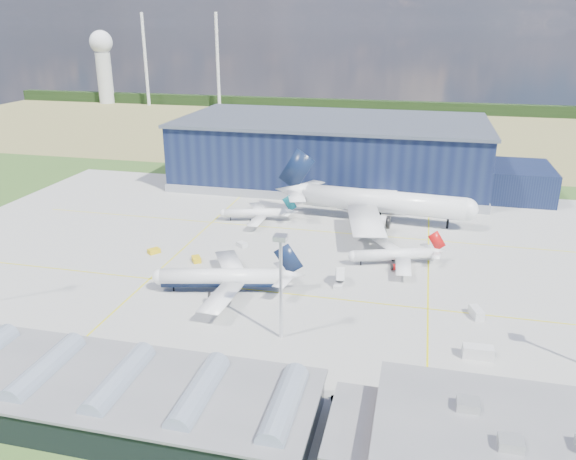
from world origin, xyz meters
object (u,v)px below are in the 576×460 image
(light_mast_center, at_px, (281,270))
(airliner_widebody, at_px, (383,190))
(gse_tug_a, at_px, (196,259))
(gse_cart_b, at_px, (242,245))
(car_b, at_px, (340,398))
(airliner_red, at_px, (393,249))
(hangar, at_px, (338,155))
(airstair, at_px, (340,278))
(car_a, at_px, (229,382))
(gse_van_a, at_px, (478,352))
(ops_building, at_px, (538,456))
(gse_cart_a, at_px, (432,257))
(gse_van_b, at_px, (476,313))
(gse_tug_b, at_px, (154,251))
(gse_tug_c, at_px, (332,204))
(airliner_regional, at_px, (255,209))
(airliner_navy, at_px, (221,269))

(light_mast_center, height_order, airliner_widebody, light_mast_center)
(gse_tug_a, relative_size, gse_cart_b, 1.10)
(car_b, bearing_deg, airliner_red, -22.91)
(car_b, bearing_deg, hangar, -9.37)
(airliner_widebody, relative_size, gse_cart_b, 21.39)
(airliner_red, distance_m, airstair, 19.97)
(car_a, bearing_deg, car_b, -89.29)
(airliner_red, xyz_separation_m, gse_tug_a, (-52.78, -10.84, -3.79))
(gse_van_a, bearing_deg, ops_building, -172.47)
(gse_cart_a, xyz_separation_m, car_a, (-36.21, -68.20, -0.11))
(airstair, bearing_deg, gse_tug_a, 162.83)
(gse_van_b, bearing_deg, ops_building, -102.66)
(ops_building, xyz_separation_m, gse_cart_b, (-68.58, 76.75, -4.11))
(airliner_widebody, distance_m, gse_tug_b, 75.30)
(airliner_red, xyz_separation_m, gse_tug_c, (-24.29, 47.91, -3.88))
(light_mast_center, bearing_deg, airliner_regional, 110.75)
(airliner_red, bearing_deg, airliner_regional, -48.15)
(gse_tug_a, bearing_deg, airliner_navy, -83.82)
(gse_van_b, height_order, car_a, gse_van_b)
(airliner_widebody, bearing_deg, gse_cart_b, -135.47)
(light_mast_center, xyz_separation_m, airliner_red, (20.25, 44.09, -10.91))
(hangar, xyz_separation_m, gse_cart_b, (-16.38, -78.05, -10.93))
(airliner_red, bearing_deg, hangar, -90.39)
(car_a, xyz_separation_m, car_b, (20.47, 0.00, 0.01))
(airliner_navy, distance_m, gse_van_b, 60.27)
(light_mast_center, bearing_deg, gse_van_b, 24.87)
(hangar, bearing_deg, gse_cart_b, -101.85)
(gse_cart_b, relative_size, airstair, 0.62)
(gse_van_a, distance_m, gse_cart_a, 49.35)
(gse_tug_a, bearing_deg, airliner_widebody, 10.47)
(airliner_navy, relative_size, airliner_widebody, 0.56)
(gse_cart_a, distance_m, gse_cart_b, 54.65)
(gse_tug_b, relative_size, gse_van_a, 0.56)
(airliner_navy, xyz_separation_m, airliner_widebody, (34.16, 61.05, 4.88))
(airliner_widebody, xyz_separation_m, gse_cart_a, (16.32, -28.32, -10.39))
(gse_van_a, bearing_deg, airliner_widebody, 15.71)
(airliner_navy, distance_m, gse_cart_b, 30.05)
(airliner_regional, relative_size, gse_van_a, 4.48)
(hangar, relative_size, airliner_widebody, 2.15)
(airliner_red, distance_m, gse_van_b, 32.61)
(airliner_navy, xyz_separation_m, car_b, (34.75, -35.48, -5.60))
(ops_building, relative_size, gse_cart_b, 14.56)
(airliner_navy, distance_m, gse_cart_a, 60.42)
(light_mast_center, xyz_separation_m, airliner_navy, (-19.52, 17.48, -9.29))
(hangar, height_order, gse_tug_a, hangar)
(car_a, bearing_deg, hangar, 1.49)
(ops_building, relative_size, light_mast_center, 2.00)
(car_b, bearing_deg, gse_tug_a, 24.69)
(light_mast_center, distance_m, airliner_widebody, 80.00)
(airliner_regional, height_order, car_b, airliner_regional)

